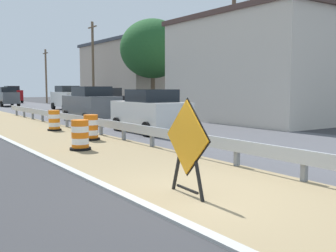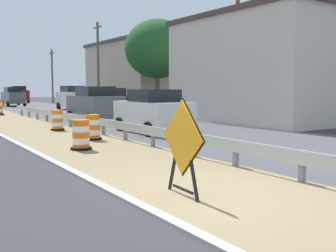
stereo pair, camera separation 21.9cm
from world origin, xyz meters
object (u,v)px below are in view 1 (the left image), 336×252
at_px(car_lead_far_lane, 91,104).
at_px(car_distant_a, 12,94).
at_px(traffic_barrel_close, 91,129).
at_px(car_mid_far_lane, 107,102).
at_px(traffic_barrel_mid, 54,121).
at_px(car_trailing_far_lane, 150,111).
at_px(utility_pole_far, 46,75).
at_px(utility_pole_mid, 93,64).
at_px(car_trailing_near_lane, 68,98).
at_px(utility_pole_near, 233,46).
at_px(traffic_barrel_nearest, 80,136).
at_px(car_lead_near_lane, 7,97).
at_px(warning_sign_diamond, 187,142).

bearing_deg(car_lead_far_lane, car_distant_a, -4.45).
xyz_separation_m(traffic_barrel_close, car_mid_far_lane, (6.64, 12.36, 0.56)).
distance_m(traffic_barrel_mid, car_distant_a, 37.96).
bearing_deg(car_trailing_far_lane, utility_pole_far, -9.59).
xyz_separation_m(traffic_barrel_mid, car_lead_far_lane, (3.43, 3.60, 0.62)).
bearing_deg(utility_pole_mid, car_trailing_near_lane, -172.94).
height_order(car_lead_far_lane, utility_pole_near, utility_pole_near).
bearing_deg(traffic_barrel_mid, traffic_barrel_nearest, -101.14).
xyz_separation_m(traffic_barrel_nearest, car_lead_near_lane, (5.07, 33.40, 0.60)).
xyz_separation_m(traffic_barrel_nearest, car_trailing_near_lane, (8.14, 23.07, 0.65)).
distance_m(car_lead_near_lane, car_trailing_near_lane, 10.77).
relative_size(traffic_barrel_close, car_lead_far_lane, 0.21).
bearing_deg(car_lead_far_lane, utility_pole_far, -11.62).
height_order(traffic_barrel_close, utility_pole_mid, utility_pole_mid).
distance_m(traffic_barrel_nearest, utility_pole_near, 13.47).
distance_m(car_lead_near_lane, utility_pole_near, 29.20).
relative_size(car_trailing_near_lane, utility_pole_mid, 0.52).
xyz_separation_m(car_lead_far_lane, utility_pole_far, (6.90, 30.34, 2.60)).
height_order(utility_pole_near, utility_pole_far, utility_pole_near).
relative_size(traffic_barrel_close, car_trailing_far_lane, 0.23).
bearing_deg(car_distant_a, utility_pole_mid, 7.80).
bearing_deg(traffic_barrel_close, utility_pole_mid, 65.89).
height_order(car_lead_near_lane, utility_pole_far, utility_pole_far).
relative_size(car_distant_a, utility_pole_near, 0.52).
bearing_deg(traffic_barrel_nearest, utility_pole_far, 73.95).
distance_m(car_lead_far_lane, car_mid_far_lane, 5.64).
relative_size(car_distant_a, utility_pole_far, 0.64).
height_order(car_distant_a, utility_pole_mid, utility_pole_mid).
distance_m(car_lead_far_lane, utility_pole_mid, 15.20).
bearing_deg(traffic_barrel_close, car_trailing_near_lane, 71.92).
distance_m(traffic_barrel_nearest, utility_pole_mid, 26.07).
relative_size(traffic_barrel_close, utility_pole_far, 0.14).
relative_size(traffic_barrel_close, car_mid_far_lane, 0.24).
bearing_deg(warning_sign_diamond, utility_pole_far, -99.91).
bearing_deg(traffic_barrel_nearest, traffic_barrel_mid, 78.86).
bearing_deg(traffic_barrel_nearest, utility_pole_mid, 65.18).
bearing_deg(utility_pole_near, traffic_barrel_nearest, -156.21).
xyz_separation_m(car_mid_far_lane, car_trailing_far_lane, (-3.33, -11.43, -0.02)).
distance_m(car_trailing_near_lane, car_distant_a, 20.56).
bearing_deg(traffic_barrel_nearest, car_trailing_near_lane, 70.57).
xyz_separation_m(warning_sign_diamond, car_lead_near_lane, (5.52, 39.82, 0.01)).
bearing_deg(car_trailing_far_lane, car_mid_far_lane, -15.24).
xyz_separation_m(warning_sign_diamond, utility_pole_near, (12.21, 11.60, 3.48)).
bearing_deg(warning_sign_diamond, car_lead_far_lane, -102.89).
bearing_deg(warning_sign_diamond, traffic_barrel_close, -97.05).
relative_size(car_lead_near_lane, car_trailing_far_lane, 0.95).
bearing_deg(car_trailing_near_lane, traffic_barrel_close, -18.93).
xyz_separation_m(car_trailing_far_lane, utility_pole_far, (6.97, 37.17, 2.67)).
distance_m(car_lead_far_lane, utility_pole_far, 31.22).
bearing_deg(car_lead_far_lane, car_trailing_near_lane, -13.54).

